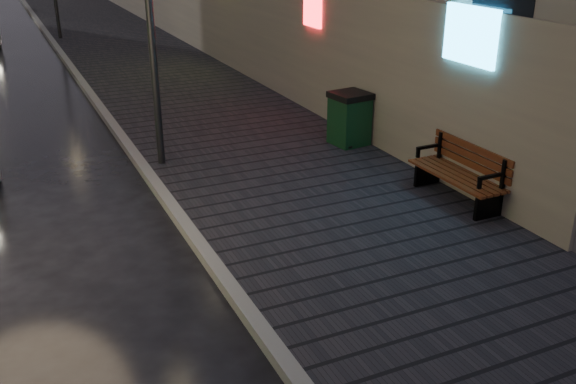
% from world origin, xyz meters
% --- Properties ---
extents(ground, '(120.00, 120.00, 0.00)m').
position_xyz_m(ground, '(0.00, 0.00, 0.00)').
color(ground, black).
rests_on(ground, ground).
extents(sidewalk, '(4.60, 58.00, 0.15)m').
position_xyz_m(sidewalk, '(3.90, 21.00, 0.07)').
color(sidewalk, black).
rests_on(sidewalk, ground).
extents(curb, '(0.20, 58.00, 0.15)m').
position_xyz_m(curb, '(1.50, 21.00, 0.07)').
color(curb, slate).
rests_on(curb, ground).
extents(bench, '(0.67, 1.88, 0.96)m').
position_xyz_m(bench, '(5.92, 2.16, 0.63)').
color(bench, black).
rests_on(bench, sidewalk).
extents(trash_bin, '(0.80, 0.80, 1.10)m').
position_xyz_m(trash_bin, '(5.71, 5.49, 0.71)').
color(trash_bin, black).
rests_on(trash_bin, sidewalk).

